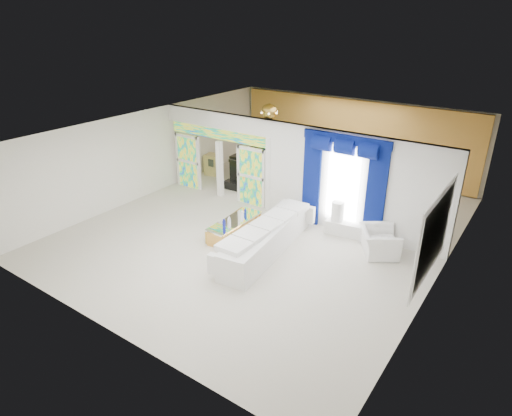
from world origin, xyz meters
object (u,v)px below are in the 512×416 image
Objects in this scene: console_table at (346,229)px; armchair at (379,242)px; coffee_table at (234,228)px; white_sofa at (267,239)px; grand_piano at (260,165)px.

console_table is 1.09× the size of armchair.
white_sofa is at bearing -12.53° from coffee_table.
grand_piano is at bearing 115.47° from coffee_table.
console_table is at bearing 51.04° from white_sofa.
console_table is at bearing 34.30° from armchair.
white_sofa is 5.91m from grand_piano.
white_sofa is 3.03m from armchair.
white_sofa reaches higher than armchair.
armchair is (1.18, -0.50, 0.16)m from console_table.
coffee_table is 4.97m from grand_piano.
console_table is at bearing 34.31° from coffee_table.
console_table is at bearing -31.00° from grand_piano.
white_sofa is 2.55m from console_table.
armchair is (2.54, 1.65, -0.02)m from white_sofa.
coffee_table reaches higher than console_table.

